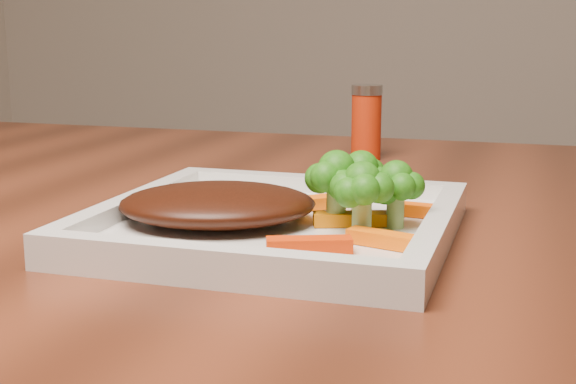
% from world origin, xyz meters
% --- Properties ---
extents(plate, '(0.27, 0.27, 0.01)m').
position_xyz_m(plate, '(-0.06, -0.31, 0.76)').
color(plate, silver).
rests_on(plate, dining_table).
extents(steak, '(0.18, 0.16, 0.03)m').
position_xyz_m(steak, '(-0.10, -0.32, 0.78)').
color(steak, '#3A1308').
rests_on(steak, plate).
extents(broccoli_0, '(0.06, 0.06, 0.07)m').
position_xyz_m(broccoli_0, '(0.00, -0.28, 0.80)').
color(broccoli_0, '#126F13').
rests_on(broccoli_0, plate).
extents(broccoli_1, '(0.05, 0.05, 0.06)m').
position_xyz_m(broccoli_1, '(0.03, -0.30, 0.79)').
color(broccoli_1, '#2F6F12').
rests_on(broccoli_1, plate).
extents(broccoli_2, '(0.07, 0.07, 0.06)m').
position_xyz_m(broccoli_2, '(0.01, -0.33, 0.79)').
color(broccoli_2, '#397112').
rests_on(broccoli_2, plate).
extents(broccoli_3, '(0.06, 0.06, 0.06)m').
position_xyz_m(broccoli_3, '(-0.01, -0.30, 0.79)').
color(broccoli_3, '#1E5C0F').
rests_on(broccoli_3, plate).
extents(carrot_0, '(0.06, 0.04, 0.01)m').
position_xyz_m(carrot_0, '(-0.01, -0.38, 0.77)').
color(carrot_0, red).
rests_on(carrot_0, plate).
extents(carrot_1, '(0.06, 0.03, 0.01)m').
position_xyz_m(carrot_1, '(0.03, -0.35, 0.77)').
color(carrot_1, '#FF6404').
rests_on(carrot_1, plate).
extents(carrot_3, '(0.05, 0.02, 0.01)m').
position_xyz_m(carrot_3, '(0.05, -0.26, 0.77)').
color(carrot_3, '#F45203').
rests_on(carrot_3, plate).
extents(carrot_4, '(0.06, 0.06, 0.01)m').
position_xyz_m(carrot_4, '(-0.03, -0.25, 0.77)').
color(carrot_4, '#FE5F04').
rests_on(carrot_4, plate).
extents(carrot_6, '(0.06, 0.03, 0.01)m').
position_xyz_m(carrot_6, '(-0.00, -0.30, 0.77)').
color(carrot_6, '#D36A03').
rests_on(carrot_6, plate).
extents(spice_shaker, '(0.04, 0.04, 0.09)m').
position_xyz_m(spice_shaker, '(-0.07, 0.08, 0.80)').
color(spice_shaker, '#B4270A').
rests_on(spice_shaker, dining_table).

